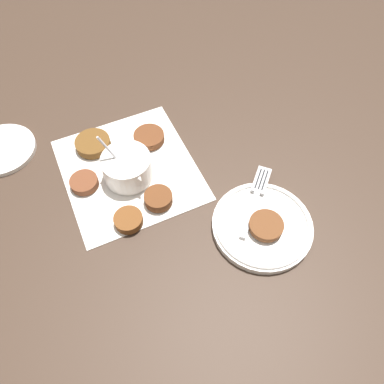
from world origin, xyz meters
name	(u,v)px	position (x,y,z in m)	size (l,w,h in m)	color
ground_plane	(125,160)	(0.00, 0.00, 0.00)	(4.00, 4.00, 0.00)	#38281E
napkin	(129,169)	(0.03, -0.01, 0.00)	(0.35, 0.33, 0.00)	silver
sauce_bowl	(127,168)	(0.04, -0.02, 0.03)	(0.11, 0.10, 0.12)	white
fritter_0	(84,183)	(0.01, -0.10, 0.01)	(0.06, 0.06, 0.02)	brown
fritter_1	(149,137)	(-0.02, 0.08, 0.01)	(0.07, 0.07, 0.02)	#5A301A
fritter_2	(128,220)	(0.14, -0.07, 0.01)	(0.06, 0.06, 0.02)	brown
fritter_3	(93,144)	(-0.07, -0.04, 0.01)	(0.08, 0.08, 0.02)	brown
fritter_4	(156,200)	(0.14, 0.00, 0.01)	(0.06, 0.06, 0.02)	#5B321A
serving_plate	(262,225)	(0.31, 0.13, 0.01)	(0.20, 0.20, 0.02)	white
fritter_on_plate	(266,225)	(0.32, 0.13, 0.03)	(0.07, 0.07, 0.01)	brown
fork	(257,193)	(0.25, 0.17, 0.02)	(0.11, 0.16, 0.00)	silver
extra_saucer	(2,150)	(-0.19, -0.21, 0.01)	(0.15, 0.15, 0.01)	white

